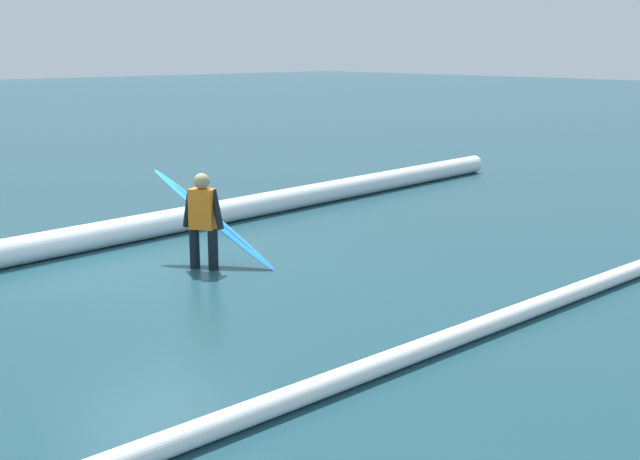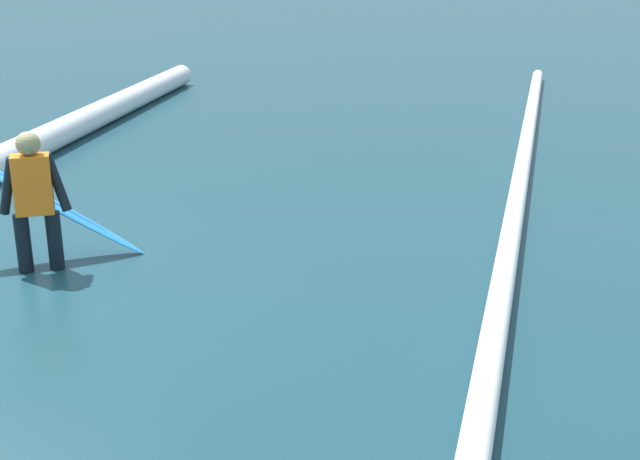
# 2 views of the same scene
# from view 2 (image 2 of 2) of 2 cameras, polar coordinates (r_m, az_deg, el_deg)

# --- Properties ---
(surfer) EXTENTS (0.34, 0.61, 1.33)m
(surfer) POSITION_cam_2_polar(r_m,az_deg,el_deg) (8.27, -18.52, 2.20)
(surfer) COLOR black
(surfer) RESTS_ON ground_plane
(surfboard) EXTENTS (0.94, 1.93, 1.31)m
(surfboard) POSITION_cam_2_polar(r_m,az_deg,el_deg) (8.62, -18.34, 2.18)
(surfboard) COLOR #268CE5
(surfboard) RESTS_ON ground_plane
(wave_crest_midground) EXTENTS (20.92, 0.39, 0.21)m
(wave_crest_midground) POSITION_cam_2_polar(r_m,az_deg,el_deg) (9.20, 12.69, 0.27)
(wave_crest_midground) COLOR white
(wave_crest_midground) RESTS_ON ground_plane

